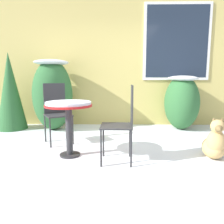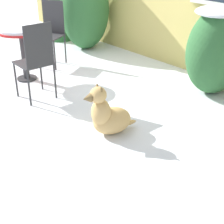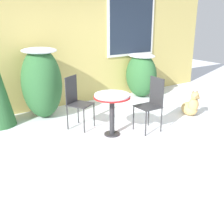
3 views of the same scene
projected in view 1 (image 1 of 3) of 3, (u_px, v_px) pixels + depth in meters
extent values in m
plane|color=white|center=(111.00, 156.00, 3.16)|extent=(16.00, 16.00, 0.00)
cube|color=tan|center=(113.00, 57.00, 5.08)|extent=(8.00, 0.06, 3.21)
cube|color=silver|center=(177.00, 42.00, 4.96)|extent=(1.51, 0.04, 1.72)
cube|color=#1E2838|center=(177.00, 42.00, 4.95)|extent=(1.39, 0.01, 1.60)
ellipsoid|color=#2D6033|center=(53.00, 95.00, 4.70)|extent=(0.84, 0.93, 1.50)
ellipsoid|color=white|center=(51.00, 62.00, 4.59)|extent=(0.72, 0.79, 0.12)
ellipsoid|color=#2D6033|center=(182.00, 103.00, 4.76)|extent=(0.73, 0.93, 1.17)
ellipsoid|color=white|center=(183.00, 78.00, 4.68)|extent=(0.62, 0.79, 0.12)
cone|color=#2D6033|center=(10.00, 91.00, 4.72)|extent=(0.64, 0.64, 1.66)
cylinder|color=#2D2D30|center=(70.00, 155.00, 3.17)|extent=(0.29, 0.29, 0.03)
cylinder|color=#2D2D30|center=(69.00, 131.00, 3.12)|extent=(0.09, 0.09, 0.69)
cylinder|color=red|center=(68.00, 105.00, 3.06)|extent=(0.66, 0.66, 0.03)
cylinder|color=white|center=(68.00, 103.00, 3.06)|extent=(0.64, 0.64, 0.04)
cube|color=#2D2D30|center=(58.00, 115.00, 3.72)|extent=(0.56, 0.56, 0.02)
cube|color=#2D2D30|center=(55.00, 98.00, 3.85)|extent=(0.34, 0.20, 0.53)
cylinder|color=#2D2D30|center=(50.00, 133.00, 3.51)|extent=(0.02, 0.02, 0.48)
cylinder|color=#2D2D30|center=(73.00, 130.00, 3.69)|extent=(0.02, 0.02, 0.48)
cylinder|color=#2D2D30|center=(45.00, 128.00, 3.83)|extent=(0.02, 0.02, 0.48)
cylinder|color=#2D2D30|center=(66.00, 126.00, 4.01)|extent=(0.02, 0.02, 0.48)
cube|color=#2D2D30|center=(116.00, 126.00, 2.88)|extent=(0.42, 0.42, 0.02)
cube|color=#2D2D30|center=(132.00, 106.00, 2.83)|extent=(0.02, 0.38, 0.53)
cylinder|color=#2D2D30|center=(103.00, 140.00, 3.11)|extent=(0.02, 0.02, 0.48)
cylinder|color=#2D2D30|center=(101.00, 148.00, 2.74)|extent=(0.02, 0.02, 0.48)
cylinder|color=#2D2D30|center=(130.00, 140.00, 3.10)|extent=(0.02, 0.02, 0.48)
cylinder|color=#2D2D30|center=(131.00, 149.00, 2.72)|extent=(0.02, 0.02, 0.48)
ellipsoid|color=tan|center=(213.00, 148.00, 3.07)|extent=(0.40, 0.50, 0.29)
ellipsoid|color=tan|center=(216.00, 141.00, 2.92)|extent=(0.28, 0.26, 0.32)
sphere|color=tan|center=(218.00, 126.00, 2.86)|extent=(0.18, 0.18, 0.18)
cone|color=brown|center=(220.00, 129.00, 2.74)|extent=(0.12, 0.11, 0.10)
ellipsoid|color=brown|center=(214.00, 121.00, 2.88)|extent=(0.04, 0.03, 0.08)
ellipsoid|color=brown|center=(222.00, 121.00, 2.85)|extent=(0.04, 0.03, 0.08)
ellipsoid|color=tan|center=(210.00, 149.00, 3.28)|extent=(0.11, 0.21, 0.06)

